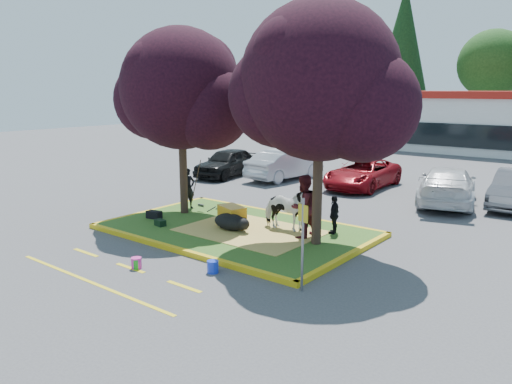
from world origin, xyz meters
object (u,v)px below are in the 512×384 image
Objects in this scene: calf at (231,222)px; handler at (188,189)px; bucket_blue at (213,267)px; car_silver at (285,164)px; wheelbarrow at (232,212)px; bucket_green at (136,264)px; sign_post at (303,235)px; bucket_pink at (136,263)px; car_black at (227,162)px; cow at (285,209)px.

calf is 0.79× the size of handler.
car_silver reaches higher than bucket_blue.
wheelbarrow reaches higher than bucket_green.
sign_post is 4.54m from bucket_green.
car_black is at bearing 121.87° from bucket_pink.
car_silver is (-4.52, 13.09, 0.63)m from bucket_green.
car_black reaches higher than bucket_blue.
wheelbarrow reaches higher than bucket_blue.
cow is 1.35× the size of calf.
cow is 0.38× the size of car_black.
handler reaches higher than calf.
handler is at bearing 171.34° from sign_post.
cow is 5.62× the size of bucket_pink.
car_silver is (-8.67, 11.67, -0.57)m from sign_post.
cow is at bearing -80.06° from handler.
sign_post is (7.41, -3.61, 0.41)m from handler.
calf is 3.85m from bucket_green.
bucket_pink is (0.12, -3.83, -0.27)m from calf.
car_black is (-11.54, 10.47, -0.59)m from sign_post.
bucket_blue is 0.07× the size of car_black.
wheelbarrow is 4.29m from bucket_pink.
car_silver is (2.87, 1.20, 0.02)m from car_black.
car_silver is (-6.27, 12.07, 0.60)m from bucket_blue.
bucket_blue is at bearing -57.33° from car_black.
car_black is at bearing 43.08° from handler.
cow is at bearing -46.46° from car_black.
car_black is at bearing 152.65° from wheelbarrow.
car_silver is at bearing 117.43° from bucket_blue.
wheelbarrow reaches higher than calf.
cow is 10.05m from car_silver.
bucket_pink is (-1.26, -4.85, -0.69)m from cow.
handler is 6.03m from bucket_pink.
bucket_green is 0.06× the size of car_silver.
cow is 0.94× the size of wheelbarrow.
wheelbarrow is 0.38× the size of car_silver.
wheelbarrow is (2.84, -0.77, -0.32)m from handler.
cow is 4.52m from handler.
calf is at bearing 91.85° from bucket_pink.
wheelbarrow is at bearing 95.52° from bucket_pink.
bucket_blue is (1.74, 1.02, 0.03)m from bucket_green.
bucket_green is 0.89× the size of bucket_pink.
sign_post is 15.59m from car_black.
handler is 8.25m from sign_post.
handler is at bearing 103.37° from car_silver.
car_silver is (-4.51, 13.08, 0.61)m from bucket_pink.
handler reaches higher than car_silver.
wheelbarrow is at bearing -54.95° from car_black.
sign_post is at bearing 9.58° from bucket_blue.
bucket_blue reaches higher than bucket_green.
sign_post is 7.53× the size of bucket_pink.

